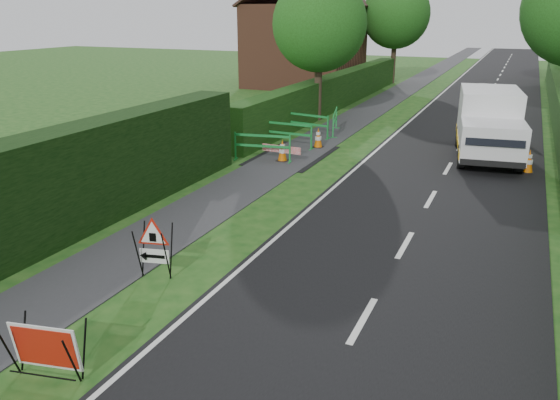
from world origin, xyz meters
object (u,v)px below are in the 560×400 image
(works_van, at_px, (489,123))
(red_rect_sign, at_px, (45,348))
(triangle_sign, at_px, (152,244))
(hatchback_car, at_px, (483,93))

(works_van, bearing_deg, red_rect_sign, -114.42)
(triangle_sign, relative_size, hatchback_car, 0.32)
(red_rect_sign, bearing_deg, hatchback_car, 71.10)
(triangle_sign, distance_m, hatchback_car, 26.24)
(triangle_sign, xyz_separation_m, hatchback_car, (4.11, 25.92, -0.18))
(hatchback_car, bearing_deg, works_van, -92.32)
(works_van, bearing_deg, triangle_sign, -120.20)
(red_rect_sign, distance_m, works_van, 16.72)
(triangle_sign, bearing_deg, red_rect_sign, -94.89)
(triangle_sign, xyz_separation_m, works_van, (5.26, 12.81, 0.50))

